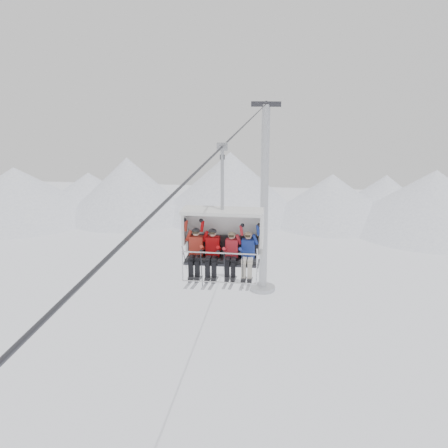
# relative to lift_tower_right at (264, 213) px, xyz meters

# --- Properties ---
(ridgeline) EXTENTS (72.00, 21.00, 7.00)m
(ridgeline) POSITION_rel_lift_tower_right_xyz_m (-1.58, 20.05, -2.94)
(ridgeline) COLOR white
(ridgeline) RESTS_ON ground
(lift_tower_right) EXTENTS (2.00, 1.80, 13.48)m
(lift_tower_right) POSITION_rel_lift_tower_right_xyz_m (0.00, 0.00, 0.00)
(lift_tower_right) COLOR #ADAFB4
(lift_tower_right) RESTS_ON ground
(haul_cable) EXTENTS (0.06, 50.00, 0.06)m
(haul_cable) POSITION_rel_lift_tower_right_xyz_m (0.00, -22.00, 7.52)
(haul_cable) COLOR #303035
(haul_cable) RESTS_ON lift_tower_left
(chairlift_carrier) EXTENTS (2.38, 1.17, 3.98)m
(chairlift_carrier) POSITION_rel_lift_tower_right_xyz_m (0.00, -22.27, 4.89)
(chairlift_carrier) COLOR black
(chairlift_carrier) RESTS_ON haul_cable
(skier_far_left) EXTENTS (0.41, 1.69, 1.62)m
(skier_far_left) POSITION_rel_lift_tower_right_xyz_m (-0.77, -22.57, 4.43)
(skier_far_left) COLOR #B42D1F
(skier_far_left) RESTS_ON chairlift_carrier
(skier_center_left) EXTENTS (0.41, 1.69, 1.62)m
(skier_center_left) POSITION_rel_lift_tower_right_xyz_m (-0.28, -22.57, 4.43)
(skier_center_left) COLOR #AB080A
(skier_center_left) RESTS_ON chairlift_carrier
(skier_center_right) EXTENTS (0.37, 1.69, 1.50)m
(skier_center_right) POSITION_rel_lift_tower_right_xyz_m (0.30, -22.58, 4.39)
(skier_center_right) COLOR red
(skier_center_right) RESTS_ON chairlift_carrier
(skier_far_right) EXTENTS (0.38, 1.69, 1.53)m
(skier_far_right) POSITION_rel_lift_tower_right_xyz_m (0.78, -22.58, 4.40)
(skier_far_right) COLOR navy
(skier_far_right) RESTS_ON chairlift_carrier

